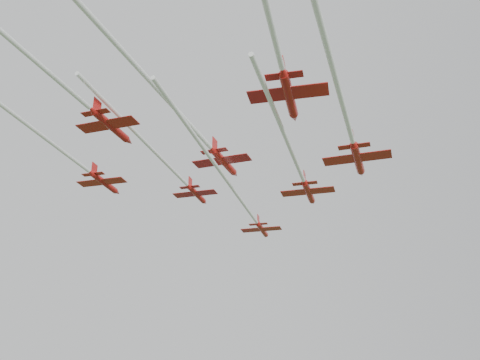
{
  "coord_description": "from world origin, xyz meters",
  "views": [
    {
      "loc": [
        -11.3,
        -76.67,
        22.22
      ],
      "look_at": [
        -3.63,
        4.4,
        56.19
      ],
      "focal_mm": 40.0,
      "sensor_mm": 36.0,
      "label": 1
    }
  ],
  "objects": [
    {
      "name": "jet_lead",
      "position": [
        -2.57,
        11.92,
        55.19
      ],
      "size": [
        23.62,
        59.86,
        2.47
      ],
      "rotation": [
        0.0,
        0.0,
        -0.34
      ],
      "color": "red"
    },
    {
      "name": "jet_row3_left",
      "position": [
        -29.65,
        -4.6,
        55.4
      ],
      "size": [
        18.83,
        44.9,
        2.4
      ],
      "rotation": [
        0.0,
        0.0,
        -0.36
      ],
      "color": "red"
    },
    {
      "name": "jet_row3_right",
      "position": [
        7.24,
        -20.03,
        55.33
      ],
      "size": [
        25.61,
        54.93,
        2.95
      ],
      "rotation": [
        0.0,
        0.0,
        -0.4
      ],
      "color": "red"
    },
    {
      "name": "jet_row2_left",
      "position": [
        -14.34,
        4.76,
        57.26
      ],
      "size": [
        18.57,
        42.82,
        2.38
      ],
      "rotation": [
        0.0,
        0.0,
        -0.37
      ],
      "color": "red"
    },
    {
      "name": "jet_row3_mid",
      "position": [
        -10.62,
        -8.49,
        57.47
      ],
      "size": [
        21.6,
        42.78,
        2.76
      ],
      "rotation": [
        0.0,
        0.0,
        -0.43
      ],
      "color": "red"
    },
    {
      "name": "jet_row4_left",
      "position": [
        -29.5,
        -31.1,
        55.2
      ],
      "size": [
        28.24,
        60.23,
        2.43
      ],
      "rotation": [
        0.0,
        0.0,
        -0.41
      ],
      "color": "red"
    },
    {
      "name": "jet_row4_right",
      "position": [
        -2.73,
        -29.75,
        56.75
      ],
      "size": [
        16.9,
        43.63,
        2.92
      ],
      "rotation": [
        0.0,
        0.0,
        -0.31
      ],
      "color": "red"
    },
    {
      "name": "jet_row2_right",
      "position": [
        5.48,
        0.14,
        56.51
      ],
      "size": [
        19.52,
        45.56,
        2.8
      ],
      "rotation": [
        0.0,
        0.0,
        -0.36
      ],
      "color": "red"
    }
  ]
}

